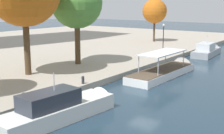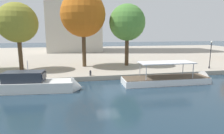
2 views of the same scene
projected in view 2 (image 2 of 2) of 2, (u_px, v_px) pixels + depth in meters
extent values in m
plane|color=#1E3342|center=(108.00, 93.00, 21.15)|extent=(220.00, 220.00, 0.00)
cube|color=#A39989|center=(87.00, 55.00, 52.98)|extent=(120.00, 55.00, 0.68)
cube|color=silver|center=(32.00, 88.00, 21.70)|extent=(9.76, 3.38, 1.67)
cone|color=silver|center=(77.00, 87.00, 22.25)|extent=(1.41, 2.52, 2.42)
cube|color=#2D333D|center=(24.00, 77.00, 21.37)|extent=(4.47, 2.41, 1.17)
cube|color=black|center=(39.00, 76.00, 21.54)|extent=(1.31, 2.01, 0.70)
cylinder|color=silver|center=(28.00, 66.00, 21.20)|extent=(0.08, 0.08, 1.26)
cube|color=white|center=(165.00, 82.00, 25.00)|extent=(11.54, 3.26, 1.34)
cone|color=white|center=(207.00, 80.00, 26.05)|extent=(1.46, 2.73, 2.70)
cube|color=brown|center=(165.00, 77.00, 24.87)|extent=(11.31, 3.10, 0.08)
cylinder|color=#B2B2B7|center=(183.00, 67.00, 26.39)|extent=(0.10, 0.10, 1.85)
cylinder|color=#B2B2B7|center=(193.00, 71.00, 24.06)|extent=(0.10, 0.10, 1.85)
cylinder|color=#B2B2B7|center=(140.00, 69.00, 25.32)|extent=(0.10, 0.10, 1.85)
cylinder|color=#B2B2B7|center=(146.00, 73.00, 23.00)|extent=(0.10, 0.10, 1.85)
cube|color=silver|center=(166.00, 63.00, 24.51)|extent=(7.18, 2.92, 0.12)
cylinder|color=#2D2D33|center=(90.00, 74.00, 26.56)|extent=(0.27, 0.27, 0.54)
sphere|color=#2D2D33|center=(90.00, 71.00, 26.50)|extent=(0.30, 0.30, 0.30)
cylinder|color=#2D2D33|center=(39.00, 76.00, 25.48)|extent=(0.28, 0.28, 0.49)
sphere|color=#2D2D33|center=(39.00, 73.00, 25.42)|extent=(0.30, 0.30, 0.30)
cylinder|color=black|center=(210.00, 56.00, 31.59)|extent=(0.12, 0.12, 4.31)
sphere|color=white|center=(212.00, 42.00, 31.17)|extent=(0.33, 0.33, 0.33)
cylinder|color=black|center=(209.00, 67.00, 31.96)|extent=(0.26, 0.26, 0.30)
cylinder|color=#4C3823|center=(127.00, 51.00, 34.42)|extent=(0.70, 0.70, 5.34)
sphere|color=#4C8438|center=(127.00, 22.00, 33.49)|extent=(6.48, 6.48, 6.48)
sphere|color=#4C8438|center=(131.00, 24.00, 35.27)|extent=(4.00, 4.00, 4.00)
sphere|color=#4C8438|center=(127.00, 19.00, 32.86)|extent=(3.70, 3.70, 3.70)
cylinder|color=#4C3823|center=(84.00, 49.00, 33.23)|extent=(0.68, 0.68, 6.17)
sphere|color=#BC6019|center=(83.00, 14.00, 32.14)|extent=(7.75, 7.75, 7.75)
sphere|color=#BC6019|center=(84.00, 19.00, 32.81)|extent=(4.76, 4.76, 4.76)
sphere|color=#BC6019|center=(82.00, 14.00, 31.38)|extent=(4.38, 4.38, 4.38)
cylinder|color=#4C3823|center=(20.00, 54.00, 30.23)|extent=(0.63, 0.63, 5.19)
sphere|color=olive|center=(18.00, 23.00, 29.33)|extent=(6.21, 6.21, 6.21)
sphere|color=olive|center=(13.00, 18.00, 29.81)|extent=(3.51, 3.51, 3.51)
sphere|color=olive|center=(14.00, 18.00, 29.04)|extent=(3.11, 3.11, 3.11)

